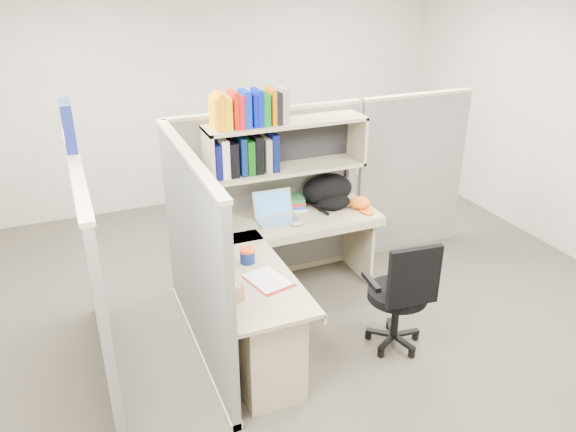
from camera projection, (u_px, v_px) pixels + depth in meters
name	position (u px, v px, depth m)	size (l,w,h in m)	color
ground	(307.00, 324.00, 4.71)	(6.00, 6.00, 0.00)	#332E27
room_shell	(310.00, 138.00, 4.03)	(6.00, 6.00, 6.00)	#ABA49A
cubicle	(245.00, 212.00, 4.58)	(3.79, 1.84, 1.95)	#5E5F5A
desk	(273.00, 309.00, 4.14)	(1.74, 1.75, 0.73)	gray
laptop	(277.00, 208.00, 4.79)	(0.35, 0.35, 0.25)	silver
backpack	(331.00, 191.00, 5.09)	(0.48, 0.37, 0.28)	black
orange_cap	(360.00, 203.00, 5.08)	(0.19, 0.22, 0.10)	#E75B14
snack_canister	(247.00, 255.00, 4.16)	(0.12, 0.12, 0.11)	navy
tissue_box	(232.00, 289.00, 3.68)	(0.11, 0.11, 0.18)	#A07A5A
mouse	(297.00, 223.00, 4.76)	(0.10, 0.07, 0.04)	#84A5BC
paper_cup	(276.00, 207.00, 5.00)	(0.07, 0.07, 0.10)	white
book_stack	(296.00, 202.00, 5.08)	(0.16, 0.22, 0.11)	gray
loose_paper	(268.00, 279.00, 3.96)	(0.23, 0.31, 0.00)	white
task_chair	(399.00, 311.00, 4.29)	(0.52, 0.48, 0.97)	black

